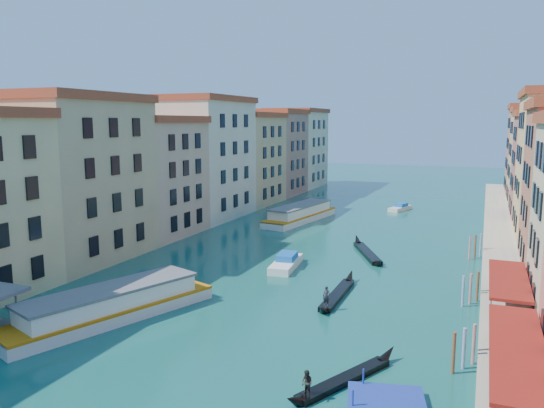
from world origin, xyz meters
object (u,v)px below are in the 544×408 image
Objects in this scene: vaporetto_far at (300,213)px; vaporetto_near at (111,305)px; gondola_right at (342,378)px; gondola_fore at (337,293)px.

vaporetto_near is at bearing -80.84° from vaporetto_far.
gondola_right is (21.00, -52.60, -0.86)m from vaporetto_far.
vaporetto_far reaches higher than vaporetto_near.
gondola_fore is at bearing 132.56° from gondola_right.
gondola_right is at bearing -74.23° from gondola_fore.
vaporetto_far is (0.04, 49.00, 0.01)m from vaporetto_near.
gondola_fore is (16.28, 12.85, -0.85)m from vaporetto_near.
vaporetto_near reaches higher than gondola_fore.
vaporetto_far is 39.63m from gondola_fore.
gondola_right is (21.04, -3.60, -0.85)m from vaporetto_near.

